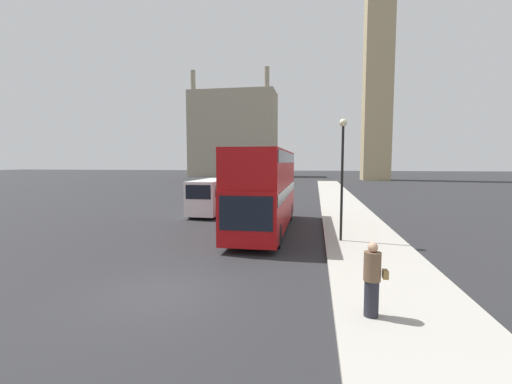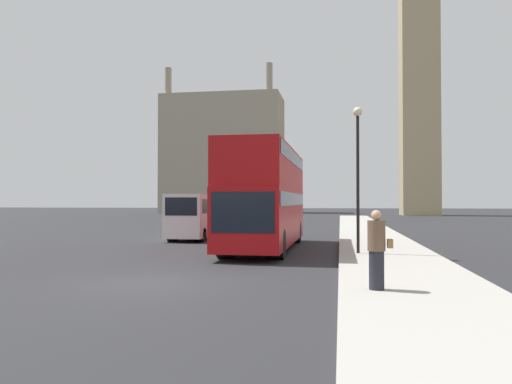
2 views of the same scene
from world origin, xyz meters
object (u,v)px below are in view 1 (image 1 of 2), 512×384
(red_double_decker_bus, at_px, (265,187))
(pedestrian, at_px, (372,280))
(street_lamp, at_px, (342,161))
(white_van, at_px, (211,196))
(clock_tower, at_px, (380,1))

(red_double_decker_bus, height_order, pedestrian, red_double_decker_bus)
(street_lamp, bearing_deg, red_double_decker_bus, 148.61)
(white_van, relative_size, pedestrian, 3.32)
(red_double_decker_bus, relative_size, pedestrian, 6.03)
(pedestrian, bearing_deg, white_van, 119.31)
(red_double_decker_bus, bearing_deg, clock_tower, 75.19)
(clock_tower, height_order, white_van, clock_tower)
(red_double_decker_bus, bearing_deg, street_lamp, -31.39)
(red_double_decker_bus, xyz_separation_m, street_lamp, (4.01, -2.45, 1.41))
(pedestrian, bearing_deg, red_double_decker_bus, 111.35)
(clock_tower, distance_m, street_lamp, 71.15)
(street_lamp, bearing_deg, clock_tower, 79.31)
(street_lamp, bearing_deg, white_van, 138.47)
(red_double_decker_bus, xyz_separation_m, pedestrian, (4.15, -10.63, -1.45))
(clock_tower, distance_m, red_double_decker_bus, 70.52)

